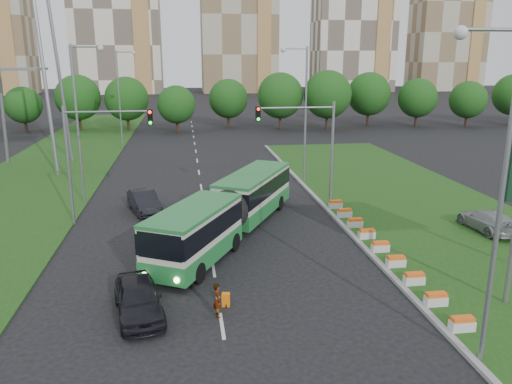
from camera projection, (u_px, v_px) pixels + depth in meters
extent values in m
plane|color=black|center=(268.00, 266.00, 27.24)|extent=(360.00, 360.00, 0.00)
cube|color=#1B4413|center=(424.00, 212.00, 36.66)|extent=(14.00, 60.00, 0.15)
cube|color=gray|center=(333.00, 216.00, 35.70)|extent=(0.30, 60.00, 0.18)
cube|color=#1B4413|center=(44.00, 174.00, 48.67)|extent=(12.00, 110.00, 0.10)
cylinder|color=gray|center=(332.00, 157.00, 36.66)|extent=(0.20, 0.20, 8.00)
cylinder|color=gray|center=(296.00, 108.00, 35.36)|extent=(5.50, 0.14, 0.14)
cube|color=black|center=(258.00, 114.00, 35.08)|extent=(0.32, 0.32, 1.00)
cylinder|color=gray|center=(69.00, 167.00, 33.17)|extent=(0.20, 0.20, 8.00)
cylinder|color=gray|center=(107.00, 112.00, 32.63)|extent=(5.50, 0.14, 0.14)
cube|color=black|center=(150.00, 117.00, 33.11)|extent=(0.32, 0.32, 1.00)
cube|color=silver|center=(115.00, 11.00, 160.60)|extent=(28.00, 15.00, 52.00)
cube|color=#BBB096|center=(239.00, 16.00, 166.35)|extent=(25.00, 15.00, 50.00)
cube|color=silver|center=(354.00, 22.00, 172.24)|extent=(27.00, 15.00, 47.00)
cube|color=#BBB096|center=(447.00, 33.00, 177.95)|extent=(24.00, 14.00, 40.00)
cube|color=beige|center=(232.00, 235.00, 26.71)|extent=(2.59, 7.16, 2.80)
cube|color=beige|center=(220.00, 191.00, 35.49)|extent=(2.59, 8.71, 2.80)
cylinder|color=black|center=(225.00, 213.00, 30.75)|extent=(2.59, 1.30, 2.59)
cube|color=#217536|center=(232.00, 251.00, 26.95)|extent=(2.68, 7.21, 0.99)
cube|color=#217536|center=(220.00, 204.00, 35.73)|extent=(2.68, 8.77, 0.99)
cube|color=black|center=(232.00, 227.00, 26.59)|extent=(2.68, 7.21, 1.09)
cube|color=black|center=(219.00, 185.00, 35.37)|extent=(2.68, 8.77, 1.09)
imported|color=black|center=(138.00, 298.00, 21.79)|extent=(2.77, 4.99, 1.60)
imported|color=black|center=(144.00, 201.00, 36.72)|extent=(3.00, 5.07, 1.58)
imported|color=#95989E|center=(487.00, 220.00, 32.22)|extent=(2.24, 4.85, 1.37)
imported|color=gray|center=(217.00, 300.00, 21.70)|extent=(0.45, 0.61, 1.55)
cube|color=orange|center=(226.00, 300.00, 22.74)|extent=(0.36, 0.31, 0.61)
cylinder|color=black|center=(226.00, 306.00, 22.65)|extent=(0.04, 0.14, 0.14)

